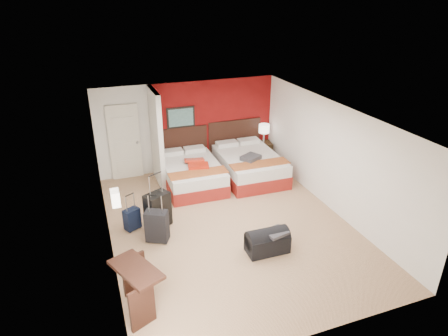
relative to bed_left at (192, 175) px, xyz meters
name	(u,v)px	position (x,y,z in m)	size (l,w,h in m)	color
ground	(229,225)	(0.23, -2.13, -0.31)	(6.50, 6.50, 0.00)	tan
room_walls	(149,157)	(-1.17, -0.71, 0.95)	(5.02, 6.52, 2.50)	white
red_accent_panel	(214,124)	(0.98, 1.10, 0.94)	(3.50, 0.04, 2.50)	maroon
partition_wall	(157,138)	(-0.77, 0.48, 0.94)	(0.12, 1.20, 2.50)	silver
entry_door	(125,142)	(-1.52, 1.07, 0.72)	(0.82, 0.06, 2.05)	silver
bed_left	(192,175)	(0.00, 0.00, 0.00)	(1.43, 2.04, 0.61)	silver
bed_right	(249,166)	(1.61, -0.05, 0.02)	(1.51, 2.16, 0.65)	white
red_suitcase_open	(196,163)	(0.10, -0.10, 0.35)	(0.51, 0.71, 0.09)	red
jacket_bundle	(251,158)	(1.51, -0.35, 0.40)	(0.47, 0.38, 0.11)	#3D3E43
nightstand	(263,152)	(2.40, 0.74, 0.01)	(0.45, 0.45, 0.63)	black
table_lamp	(264,134)	(2.40, 0.74, 0.60)	(0.31, 0.31, 0.55)	silver
suitcase_black	(158,211)	(-1.23, -1.68, 0.08)	(0.52, 0.32, 0.78)	black
suitcase_charcoal	(157,227)	(-1.35, -2.19, 0.02)	(0.45, 0.28, 0.66)	black
suitcase_navy	(132,220)	(-1.78, -1.58, -0.08)	(0.33, 0.20, 0.46)	black
duffel_bag	(267,242)	(0.60, -3.28, -0.10)	(0.82, 0.44, 0.42)	black
jacket_draped	(276,232)	(0.75, -3.33, 0.14)	(0.42, 0.35, 0.06)	#3A393E
desk	(138,288)	(-2.00, -3.93, 0.09)	(0.47, 0.95, 0.79)	#331811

